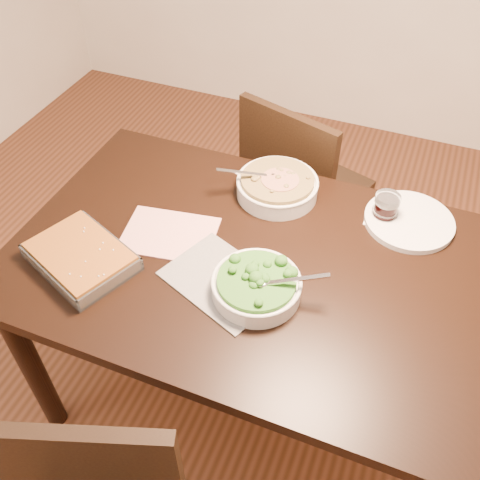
# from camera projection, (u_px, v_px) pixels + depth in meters

# --- Properties ---
(ground) EXTENTS (4.00, 4.00, 0.00)m
(ground) POSITION_uv_depth(u_px,v_px,m) (248.00, 390.00, 2.08)
(ground) COLOR #442413
(ground) RESTS_ON ground
(table) EXTENTS (1.40, 0.90, 0.75)m
(table) POSITION_uv_depth(u_px,v_px,m) (250.00, 280.00, 1.62)
(table) COLOR black
(table) RESTS_ON ground
(magazine_a) EXTENTS (0.31, 0.24, 0.01)m
(magazine_a) POSITION_uv_depth(u_px,v_px,m) (169.00, 234.00, 1.62)
(magazine_a) COLOR #C2373E
(magazine_a) RESTS_ON table
(magazine_b) EXTENTS (0.37, 0.32, 0.01)m
(magazine_b) POSITION_uv_depth(u_px,v_px,m) (223.00, 280.00, 1.49)
(magazine_b) COLOR #222128
(magazine_b) RESTS_ON table
(coaster) EXTENTS (0.11, 0.11, 0.00)m
(coaster) POSITION_uv_depth(u_px,v_px,m) (383.00, 218.00, 1.67)
(coaster) COLOR white
(coaster) RESTS_ON table
(stew_bowl) EXTENTS (0.27, 0.27, 0.10)m
(stew_bowl) POSITION_uv_depth(u_px,v_px,m) (277.00, 186.00, 1.73)
(stew_bowl) COLOR silver
(stew_bowl) RESTS_ON table
(broccoli_bowl) EXTENTS (0.27, 0.24, 0.09)m
(broccoli_bowl) POSITION_uv_depth(u_px,v_px,m) (257.00, 286.00, 1.44)
(broccoli_bowl) COLOR silver
(broccoli_bowl) RESTS_ON table
(baking_dish) EXTENTS (0.36, 0.31, 0.05)m
(baking_dish) POSITION_uv_depth(u_px,v_px,m) (81.00, 257.00, 1.52)
(baking_dish) COLOR silver
(baking_dish) RESTS_ON table
(wine_tumbler) EXTENTS (0.08, 0.08, 0.09)m
(wine_tumbler) POSITION_uv_depth(u_px,v_px,m) (386.00, 207.00, 1.64)
(wine_tumbler) COLOR black
(wine_tumbler) RESTS_ON coaster
(dinner_plate) EXTENTS (0.27, 0.27, 0.02)m
(dinner_plate) POSITION_uv_depth(u_px,v_px,m) (409.00, 221.00, 1.65)
(dinner_plate) COLOR silver
(dinner_plate) RESTS_ON table
(chair_far) EXTENTS (0.52, 0.52, 0.89)m
(chair_far) POSITION_uv_depth(u_px,v_px,m) (298.00, 186.00, 2.19)
(chair_far) COLOR black
(chair_far) RESTS_ON ground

